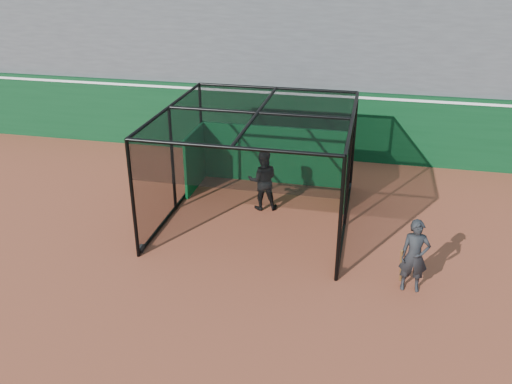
# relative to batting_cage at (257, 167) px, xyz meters

# --- Properties ---
(ground) EXTENTS (120.00, 120.00, 0.00)m
(ground) POSITION_rel_batting_cage_xyz_m (0.06, -3.28, -1.55)
(ground) COLOR brown
(ground) RESTS_ON ground
(outfield_wall) EXTENTS (50.00, 0.50, 2.50)m
(outfield_wall) POSITION_rel_batting_cage_xyz_m (0.06, 5.22, -0.26)
(outfield_wall) COLOR #093517
(outfield_wall) RESTS_ON ground
(grandstand) EXTENTS (50.00, 7.85, 8.95)m
(grandstand) POSITION_rel_batting_cage_xyz_m (0.06, 8.99, 2.93)
(grandstand) COLOR #4C4C4F
(grandstand) RESTS_ON ground
(batting_cage) EXTENTS (5.04, 5.50, 3.10)m
(batting_cage) POSITION_rel_batting_cage_xyz_m (0.00, 0.00, 0.00)
(batting_cage) COLOR black
(batting_cage) RESTS_ON ground
(batter) EXTENTS (1.02, 0.88, 1.80)m
(batter) POSITION_rel_batting_cage_xyz_m (0.02, 0.61, -0.65)
(batter) COLOR black
(batter) RESTS_ON ground
(on_deck_player) EXTENTS (0.65, 0.46, 1.74)m
(on_deck_player) POSITION_rel_batting_cage_xyz_m (4.15, -2.71, -0.68)
(on_deck_player) COLOR black
(on_deck_player) RESTS_ON ground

